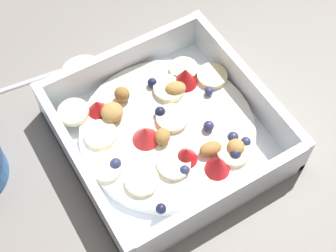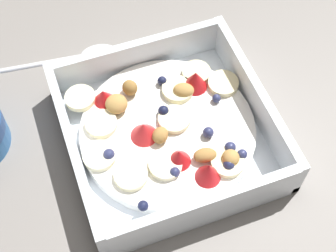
{
  "view_description": "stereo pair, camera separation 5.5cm",
  "coord_description": "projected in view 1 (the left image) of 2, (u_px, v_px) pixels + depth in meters",
  "views": [
    {
      "loc": [
        -0.25,
        0.16,
        0.5
      ],
      "look_at": [
        -0.0,
        0.01,
        0.03
      ],
      "focal_mm": 52.97,
      "sensor_mm": 36.0,
      "label": 1
    },
    {
      "loc": [
        -0.28,
        0.11,
        0.5
      ],
      "look_at": [
        -0.0,
        0.01,
        0.03
      ],
      "focal_mm": 52.97,
      "sensor_mm": 36.0,
      "label": 2
    }
  ],
  "objects": [
    {
      "name": "spoon",
      "position": [
        60.0,
        70.0,
        0.63
      ],
      "size": [
        0.04,
        0.17,
        0.01
      ],
      "color": "silver",
      "rests_on": "ground"
    },
    {
      "name": "fruit_bowl",
      "position": [
        168.0,
        131.0,
        0.56
      ],
      "size": [
        0.22,
        0.22,
        0.06
      ],
      "color": "white",
      "rests_on": "ground"
    },
    {
      "name": "ground_plane",
      "position": [
        175.0,
        135.0,
        0.58
      ],
      "size": [
        2.4,
        2.4,
        0.0
      ],
      "primitive_type": "plane",
      "color": "gray"
    }
  ]
}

